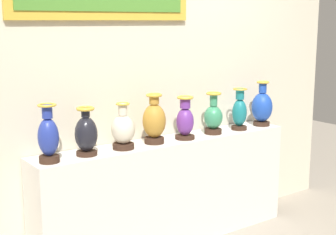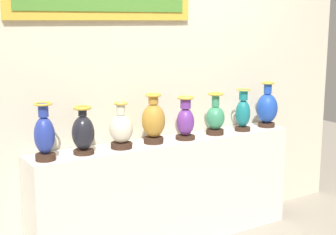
{
  "view_description": "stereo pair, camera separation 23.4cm",
  "coord_description": "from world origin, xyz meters",
  "px_view_note": "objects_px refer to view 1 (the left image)",
  "views": [
    {
      "loc": [
        -2.15,
        -2.99,
        1.72
      ],
      "look_at": [
        0.0,
        0.0,
        1.0
      ],
      "focal_mm": 53.21,
      "sensor_mm": 36.0,
      "label": 1
    },
    {
      "loc": [
        -1.95,
        -3.12,
        1.72
      ],
      "look_at": [
        0.0,
        0.0,
        1.0
      ],
      "focal_mm": 53.21,
      "sensor_mm": 36.0,
      "label": 2
    }
  ],
  "objects_px": {
    "vase_ochre": "(154,121)",
    "vase_sapphire": "(262,107)",
    "vase_cobalt": "(48,137)",
    "vase_ivory": "(123,130)",
    "vase_violet": "(185,120)",
    "vase_onyx": "(86,134)",
    "vase_jade": "(213,117)",
    "vase_teal": "(239,112)"
  },
  "relations": [
    {
      "from": "vase_jade",
      "to": "vase_ivory",
      "type": "bearing_deg",
      "value": 179.78
    },
    {
      "from": "vase_ochre",
      "to": "vase_ivory",
      "type": "bearing_deg",
      "value": -177.8
    },
    {
      "from": "vase_cobalt",
      "to": "vase_jade",
      "type": "height_order",
      "value": "vase_cobalt"
    },
    {
      "from": "vase_teal",
      "to": "vase_jade",
      "type": "bearing_deg",
      "value": 177.39
    },
    {
      "from": "vase_ivory",
      "to": "vase_ochre",
      "type": "distance_m",
      "value": 0.27
    },
    {
      "from": "vase_cobalt",
      "to": "vase_ochre",
      "type": "bearing_deg",
      "value": 1.99
    },
    {
      "from": "vase_onyx",
      "to": "vase_jade",
      "type": "distance_m",
      "value": 1.12
    },
    {
      "from": "vase_teal",
      "to": "vase_sapphire",
      "type": "bearing_deg",
      "value": 2.22
    },
    {
      "from": "vase_cobalt",
      "to": "vase_sapphire",
      "type": "distance_m",
      "value": 1.95
    },
    {
      "from": "vase_violet",
      "to": "vase_teal",
      "type": "xyz_separation_m",
      "value": [
        0.57,
        -0.0,
        0.01
      ]
    },
    {
      "from": "vase_ivory",
      "to": "vase_jade",
      "type": "xyz_separation_m",
      "value": [
        0.83,
        -0.0,
        0.0
      ]
    },
    {
      "from": "vase_onyx",
      "to": "vase_ochre",
      "type": "bearing_deg",
      "value": 1.3
    },
    {
      "from": "vase_ivory",
      "to": "vase_teal",
      "type": "bearing_deg",
      "value": -0.81
    },
    {
      "from": "vase_ochre",
      "to": "vase_violet",
      "type": "distance_m",
      "value": 0.27
    },
    {
      "from": "vase_onyx",
      "to": "vase_ochre",
      "type": "relative_size",
      "value": 0.89
    },
    {
      "from": "vase_onyx",
      "to": "vase_ivory",
      "type": "distance_m",
      "value": 0.29
    },
    {
      "from": "vase_ivory",
      "to": "vase_sapphire",
      "type": "bearing_deg",
      "value": -0.21
    },
    {
      "from": "vase_onyx",
      "to": "vase_jade",
      "type": "bearing_deg",
      "value": -0.05
    },
    {
      "from": "vase_cobalt",
      "to": "vase_jade",
      "type": "bearing_deg",
      "value": 0.63
    },
    {
      "from": "vase_cobalt",
      "to": "vase_sapphire",
      "type": "height_order",
      "value": "vase_sapphire"
    },
    {
      "from": "vase_ivory",
      "to": "vase_ochre",
      "type": "relative_size",
      "value": 0.89
    },
    {
      "from": "vase_cobalt",
      "to": "vase_sapphire",
      "type": "bearing_deg",
      "value": 0.4
    },
    {
      "from": "vase_cobalt",
      "to": "vase_jade",
      "type": "relative_size",
      "value": 1.13
    },
    {
      "from": "vase_cobalt",
      "to": "vase_violet",
      "type": "relative_size",
      "value": 1.15
    },
    {
      "from": "vase_cobalt",
      "to": "vase_ivory",
      "type": "bearing_deg",
      "value": 1.88
    },
    {
      "from": "vase_ochre",
      "to": "vase_sapphire",
      "type": "height_order",
      "value": "vase_sapphire"
    },
    {
      "from": "vase_jade",
      "to": "vase_teal",
      "type": "distance_m",
      "value": 0.28
    },
    {
      "from": "vase_ivory",
      "to": "vase_ochre",
      "type": "xyz_separation_m",
      "value": [
        0.27,
        0.01,
        0.03
      ]
    },
    {
      "from": "vase_teal",
      "to": "vase_sapphire",
      "type": "relative_size",
      "value": 0.9
    },
    {
      "from": "vase_ivory",
      "to": "vase_sapphire",
      "type": "relative_size",
      "value": 0.85
    },
    {
      "from": "vase_onyx",
      "to": "vase_violet",
      "type": "distance_m",
      "value": 0.83
    },
    {
      "from": "vase_ochre",
      "to": "vase_jade",
      "type": "xyz_separation_m",
      "value": [
        0.56,
        -0.01,
        -0.03
      ]
    },
    {
      "from": "vase_ivory",
      "to": "vase_violet",
      "type": "height_order",
      "value": "vase_violet"
    },
    {
      "from": "vase_cobalt",
      "to": "vase_jade",
      "type": "distance_m",
      "value": 1.4
    },
    {
      "from": "vase_violet",
      "to": "vase_sapphire",
      "type": "bearing_deg",
      "value": 0.53
    },
    {
      "from": "vase_onyx",
      "to": "vase_sapphire",
      "type": "distance_m",
      "value": 1.67
    },
    {
      "from": "vase_ochre",
      "to": "vase_sapphire",
      "type": "bearing_deg",
      "value": -0.79
    },
    {
      "from": "vase_violet",
      "to": "vase_sapphire",
      "type": "xyz_separation_m",
      "value": [
        0.84,
        0.01,
        0.02
      ]
    },
    {
      "from": "vase_ivory",
      "to": "vase_sapphire",
      "type": "xyz_separation_m",
      "value": [
        1.38,
        -0.01,
        0.03
      ]
    },
    {
      "from": "vase_cobalt",
      "to": "vase_teal",
      "type": "relative_size",
      "value": 1.1
    },
    {
      "from": "vase_ochre",
      "to": "vase_sapphire",
      "type": "distance_m",
      "value": 1.11
    },
    {
      "from": "vase_onyx",
      "to": "vase_teal",
      "type": "distance_m",
      "value": 1.4
    }
  ]
}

